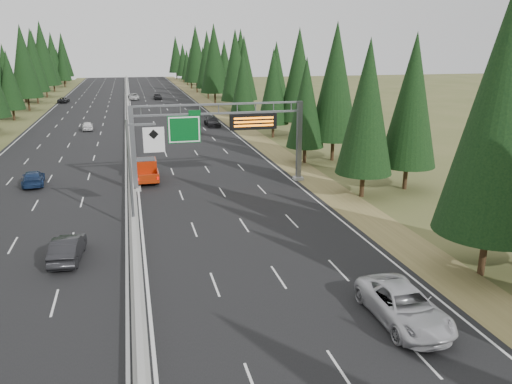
{
  "coord_description": "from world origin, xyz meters",
  "views": [
    {
      "loc": [
        0.26,
        -10.77,
        13.04
      ],
      "look_at": [
        8.04,
        20.0,
        3.66
      ],
      "focal_mm": 35.0,
      "sensor_mm": 36.0,
      "label": 1
    }
  ],
  "objects": [
    {
      "name": "car_onc_white",
      "position": [
        -6.33,
        71.86,
        0.77
      ],
      "size": [
        1.91,
        4.16,
        1.38
      ],
      "primitive_type": "imported",
      "rotation": [
        0.0,
        0.0,
        3.21
      ],
      "color": "white",
      "rests_on": "road"
    },
    {
      "name": "car_ahead_green",
      "position": [
        1.68,
        43.43,
        0.72
      ],
      "size": [
        1.66,
        3.79,
        1.27
      ],
      "primitive_type": "imported",
      "rotation": [
        0.0,
        0.0,
        0.04
      ],
      "color": "#145A21",
      "rests_on": "road"
    },
    {
      "name": "shoulder_right",
      "position": [
        17.8,
        80.0,
        0.03
      ],
      "size": [
        3.6,
        260.0,
        0.06
      ],
      "primitive_type": "cube",
      "color": "olive",
      "rests_on": "ground"
    },
    {
      "name": "hov_sign_pole",
      "position": [
        0.58,
        24.97,
        4.72
      ],
      "size": [
        2.8,
        0.5,
        8.0
      ],
      "color": "slate",
      "rests_on": "road"
    },
    {
      "name": "tree_row_right",
      "position": [
        21.84,
        68.97,
        8.99
      ],
      "size": [
        11.92,
        243.97,
        18.47
      ],
      "color": "black",
      "rests_on": "ground"
    },
    {
      "name": "red_pickup",
      "position": [
        1.5,
        38.97,
        1.16
      ],
      "size": [
        2.14,
        5.99,
        1.95
      ],
      "color": "black",
      "rests_on": "road"
    },
    {
      "name": "road",
      "position": [
        0.0,
        80.0,
        0.04
      ],
      "size": [
        32.0,
        260.0,
        0.08
      ],
      "primitive_type": "cube",
      "color": "black",
      "rests_on": "ground"
    },
    {
      "name": "car_onc_blue",
      "position": [
        -9.16,
        39.34,
        0.77
      ],
      "size": [
        2.41,
        4.92,
        1.38
      ],
      "primitive_type": "imported",
      "rotation": [
        0.0,
        0.0,
        3.25
      ],
      "color": "navy",
      "rests_on": "road"
    },
    {
      "name": "car_ahead_dkgrey",
      "position": [
        13.46,
        71.1,
        0.84
      ],
      "size": [
        2.32,
        5.29,
        1.51
      ],
      "primitive_type": "imported",
      "rotation": [
        0.0,
        0.0,
        0.04
      ],
      "color": "black",
      "rests_on": "road"
    },
    {
      "name": "median_barrier",
      "position": [
        0.0,
        80.0,
        0.41
      ],
      "size": [
        0.7,
        260.0,
        0.85
      ],
      "color": "gray",
      "rests_on": "road"
    },
    {
      "name": "car_ahead_far",
      "position": [
        7.31,
        116.52,
        0.83
      ],
      "size": [
        1.92,
        4.47,
        1.51
      ],
      "primitive_type": "imported",
      "rotation": [
        0.0,
        0.0,
        0.03
      ],
      "color": "black",
      "rests_on": "road"
    },
    {
      "name": "shoulder_left",
      "position": [
        -17.8,
        80.0,
        0.03
      ],
      "size": [
        3.6,
        260.0,
        0.06
      ],
      "primitive_type": "cube",
      "color": "#4B5326",
      "rests_on": "ground"
    },
    {
      "name": "silver_minivan",
      "position": [
        12.5,
        8.39,
        0.92
      ],
      "size": [
        2.83,
        6.06,
        1.68
      ],
      "primitive_type": "imported",
      "rotation": [
        0.0,
        0.0,
        -0.01
      ],
      "color": "#BDBCC1",
      "rests_on": "road"
    },
    {
      "name": "car_ahead_white",
      "position": [
        1.5,
        117.34,
        0.83
      ],
      "size": [
        2.81,
        5.57,
        1.51
      ],
      "primitive_type": "imported",
      "rotation": [
        0.0,
        0.0,
        0.06
      ],
      "color": "silver",
      "rests_on": "road"
    },
    {
      "name": "sign_gantry",
      "position": [
        8.92,
        34.88,
        5.27
      ],
      "size": [
        16.75,
        0.98,
        7.8
      ],
      "color": "slate",
      "rests_on": "road"
    },
    {
      "name": "car_onc_far",
      "position": [
        -14.5,
        114.38,
        0.72
      ],
      "size": [
        2.47,
        4.74,
        1.28
      ],
      "primitive_type": "imported",
      "rotation": [
        0.0,
        0.0,
        3.06
      ],
      "color": "black",
      "rests_on": "road"
    },
    {
      "name": "car_ahead_dkred",
      "position": [
        9.15,
        64.42,
        0.89
      ],
      "size": [
        1.93,
        4.96,
        1.61
      ],
      "primitive_type": "imported",
      "rotation": [
        0.0,
        0.0,
        0.05
      ],
      "color": "maroon",
      "rests_on": "road"
    },
    {
      "name": "car_onc_near",
      "position": [
        -4.09,
        20.09,
        0.85
      ],
      "size": [
        1.97,
        4.78,
        1.54
      ],
      "primitive_type": "imported",
      "rotation": [
        0.0,
        0.0,
        3.07
      ],
      "color": "black",
      "rests_on": "road"
    }
  ]
}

